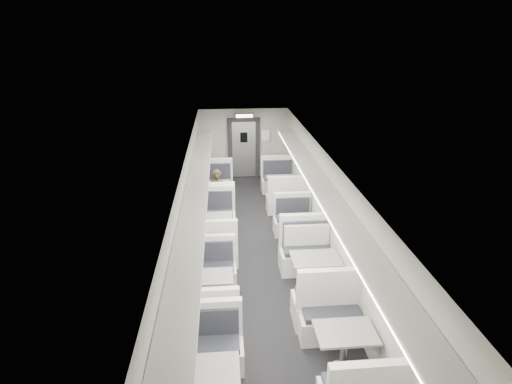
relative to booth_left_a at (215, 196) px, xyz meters
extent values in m
cube|color=black|center=(1.00, -3.29, -0.46)|extent=(3.00, 12.00, 0.12)
cube|color=white|center=(1.00, -3.29, 2.06)|extent=(3.00, 12.00, 0.12)
cube|color=#B5B3AA|center=(1.00, 2.77, 0.80)|extent=(3.00, 0.12, 2.40)
cube|color=#B5B3AA|center=(-0.56, -3.29, 0.80)|extent=(0.12, 12.00, 2.40)
cube|color=#B5B3AA|center=(2.56, -3.29, 0.80)|extent=(0.12, 12.00, 2.40)
cube|color=silver|center=(0.00, -0.82, -0.17)|extent=(1.11, 0.62, 0.47)
cube|color=black|center=(0.00, -0.78, 0.12)|extent=(0.98, 0.49, 0.10)
cube|color=silver|center=(0.00, -1.04, 0.43)|extent=(1.11, 0.13, 0.73)
cube|color=silver|center=(0.00, 0.82, -0.17)|extent=(1.11, 0.62, 0.47)
cube|color=black|center=(0.00, 0.78, 0.12)|extent=(0.98, 0.49, 0.10)
cube|color=silver|center=(0.00, 1.04, 0.43)|extent=(1.11, 0.13, 0.73)
cylinder|color=#BCBCBE|center=(0.00, 0.00, -0.04)|extent=(0.10, 0.10, 0.72)
cylinder|color=#BCBCBE|center=(0.00, 0.00, -0.39)|extent=(0.38, 0.38, 0.03)
cube|color=gray|center=(0.00, 0.00, 0.36)|extent=(0.92, 0.63, 0.04)
cube|color=silver|center=(0.00, -2.95, -0.17)|extent=(1.08, 0.60, 0.46)
cube|color=black|center=(0.00, -2.92, 0.11)|extent=(0.96, 0.48, 0.10)
cube|color=silver|center=(0.00, -3.17, 0.41)|extent=(1.08, 0.12, 0.71)
cube|color=silver|center=(0.00, -1.36, -0.17)|extent=(1.08, 0.60, 0.46)
cube|color=black|center=(0.00, -1.39, 0.11)|extent=(0.96, 0.48, 0.10)
cube|color=silver|center=(0.00, -1.14, 0.41)|extent=(1.08, 0.12, 0.71)
cylinder|color=#BCBCBE|center=(0.00, -2.15, -0.05)|extent=(0.10, 0.10, 0.70)
cylinder|color=#BCBCBE|center=(0.00, -2.15, -0.39)|extent=(0.37, 0.37, 0.03)
cube|color=gray|center=(0.00, -2.15, 0.34)|extent=(0.89, 0.61, 0.04)
cube|color=silver|center=(0.00, -5.16, -0.20)|extent=(0.96, 0.53, 0.41)
cube|color=black|center=(0.00, -5.13, 0.05)|extent=(0.85, 0.42, 0.09)
cube|color=silver|center=(0.00, -5.35, 0.32)|extent=(0.96, 0.11, 0.63)
cube|color=silver|center=(0.00, -3.75, -0.20)|extent=(0.96, 0.53, 0.41)
cube|color=black|center=(0.00, -3.78, 0.05)|extent=(0.85, 0.42, 0.09)
cube|color=silver|center=(0.00, -3.56, 0.32)|extent=(0.96, 0.11, 0.63)
cylinder|color=#BCBCBE|center=(0.00, -4.46, -0.09)|extent=(0.09, 0.09, 0.62)
cylinder|color=#BCBCBE|center=(0.00, -4.46, -0.39)|extent=(0.32, 0.32, 0.03)
cube|color=gray|center=(0.00, -4.46, 0.26)|extent=(0.79, 0.54, 0.04)
cube|color=silver|center=(0.00, -5.92, -0.19)|extent=(1.01, 0.56, 0.43)
cube|color=black|center=(0.00, -5.94, 0.07)|extent=(0.89, 0.45, 0.09)
cube|color=silver|center=(0.00, -5.71, 0.36)|extent=(1.01, 0.11, 0.66)
cube|color=gray|center=(0.00, -6.66, 0.29)|extent=(0.84, 0.57, 0.04)
cube|color=silver|center=(2.00, -0.32, -0.18)|extent=(1.04, 0.58, 0.44)
cube|color=black|center=(2.00, -0.29, 0.09)|extent=(0.92, 0.46, 0.10)
cube|color=silver|center=(2.00, -0.53, 0.38)|extent=(1.04, 0.12, 0.69)
cube|color=silver|center=(2.00, 1.21, -0.18)|extent=(1.04, 0.58, 0.44)
cube|color=black|center=(2.00, 1.18, 0.09)|extent=(0.92, 0.46, 0.10)
cube|color=silver|center=(2.00, 1.42, 0.38)|extent=(1.04, 0.12, 0.69)
cylinder|color=#BCBCBE|center=(2.00, 0.44, -0.06)|extent=(0.10, 0.10, 0.68)
cylinder|color=#BCBCBE|center=(2.00, 0.44, -0.39)|extent=(0.35, 0.35, 0.03)
cube|color=gray|center=(2.00, 0.44, 0.31)|extent=(0.86, 0.59, 0.04)
cube|color=silver|center=(2.00, -3.10, -0.20)|extent=(0.97, 0.54, 0.41)
cube|color=black|center=(2.00, -3.08, 0.05)|extent=(0.86, 0.43, 0.09)
cube|color=silver|center=(2.00, -3.30, 0.33)|extent=(0.97, 0.11, 0.64)
cube|color=silver|center=(2.00, -1.68, -0.20)|extent=(0.97, 0.54, 0.41)
cube|color=black|center=(2.00, -1.71, 0.05)|extent=(0.86, 0.43, 0.09)
cube|color=silver|center=(2.00, -1.49, 0.33)|extent=(0.97, 0.11, 0.64)
cylinder|color=#BCBCBE|center=(2.00, -2.39, -0.09)|extent=(0.09, 0.09, 0.63)
cylinder|color=#BCBCBE|center=(2.00, -2.39, -0.39)|extent=(0.33, 0.33, 0.03)
cube|color=gray|center=(2.00, -2.39, 0.26)|extent=(0.80, 0.55, 0.04)
cube|color=silver|center=(2.00, -5.03, -0.16)|extent=(1.13, 0.63, 0.48)
cube|color=black|center=(2.00, -5.00, 0.13)|extent=(1.00, 0.50, 0.11)
cube|color=silver|center=(2.00, -5.26, 0.45)|extent=(1.13, 0.13, 0.75)
cube|color=silver|center=(2.00, -3.37, -0.16)|extent=(1.13, 0.63, 0.48)
cube|color=black|center=(2.00, -3.40, 0.13)|extent=(1.00, 0.50, 0.11)
cube|color=silver|center=(2.00, -3.14, 0.45)|extent=(1.13, 0.13, 0.75)
cylinder|color=#BCBCBE|center=(2.00, -4.20, -0.03)|extent=(0.11, 0.11, 0.74)
cylinder|color=#BCBCBE|center=(2.00, -4.20, -0.39)|extent=(0.38, 0.38, 0.03)
cube|color=gray|center=(2.00, -4.20, 0.38)|extent=(0.94, 0.64, 0.04)
cube|color=silver|center=(2.00, -5.38, -0.17)|extent=(1.07, 0.60, 0.45)
cube|color=black|center=(2.00, -5.41, 0.10)|extent=(0.95, 0.48, 0.10)
cube|color=silver|center=(2.00, -5.17, 0.41)|extent=(1.07, 0.12, 0.71)
cylinder|color=#BCBCBE|center=(2.00, -6.17, -0.05)|extent=(0.10, 0.10, 0.70)
cylinder|color=#BCBCBE|center=(2.00, -6.17, -0.39)|extent=(0.36, 0.36, 0.03)
cube|color=gray|center=(2.00, -6.17, 0.34)|extent=(0.89, 0.61, 0.04)
imported|color=black|center=(0.10, -0.63, 0.30)|extent=(0.56, 0.41, 1.40)
cube|color=black|center=(-0.49, 0.11, 0.95)|extent=(0.02, 1.18, 0.84)
cube|color=black|center=(-0.49, -2.09, 0.95)|extent=(0.02, 1.18, 0.84)
cube|color=black|center=(-0.49, -4.29, 0.95)|extent=(0.02, 1.18, 0.84)
cube|color=black|center=(-0.49, -6.49, 0.95)|extent=(0.02, 1.18, 0.84)
cube|color=silver|center=(-0.26, -3.59, 1.52)|extent=(0.46, 10.40, 0.05)
cube|color=white|center=(-0.06, -3.59, 1.47)|extent=(0.05, 10.20, 0.04)
cube|color=silver|center=(2.26, -3.59, 1.52)|extent=(0.46, 10.40, 0.05)
cube|color=white|center=(2.06, -3.59, 1.47)|extent=(0.05, 10.20, 0.04)
cube|color=black|center=(1.00, 2.65, 0.65)|extent=(1.10, 0.10, 2.10)
cube|color=#BCBCBE|center=(1.00, 2.62, 0.60)|extent=(0.80, 0.05, 1.95)
cube|color=black|center=(1.00, 2.58, 1.05)|extent=(0.25, 0.02, 0.35)
cube|color=black|center=(1.00, 2.16, 1.88)|extent=(0.62, 0.10, 0.16)
cube|color=white|center=(1.00, 2.10, 1.88)|extent=(0.54, 0.02, 0.10)
cube|color=white|center=(1.75, 2.63, 1.10)|extent=(0.32, 0.02, 0.40)
camera|label=1|loc=(0.30, -10.69, 4.47)|focal=28.00mm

